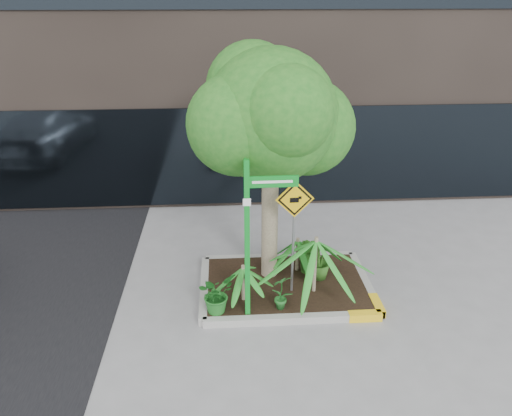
{
  "coord_description": "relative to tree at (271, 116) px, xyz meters",
  "views": [
    {
      "loc": [
        -0.95,
        -8.03,
        5.48
      ],
      "look_at": [
        -0.39,
        0.2,
        1.82
      ],
      "focal_mm": 35.0,
      "sensor_mm": 36.0,
      "label": 1
    }
  ],
  "objects": [
    {
      "name": "shrub_a",
      "position": [
        -1.05,
        -1.22,
        -2.88
      ],
      "size": [
        0.91,
        0.91,
        0.72
      ],
      "primitive_type": "imported",
      "rotation": [
        0.0,
        0.0,
        0.89
      ],
      "color": "#1C621F",
      "rests_on": "planter"
    },
    {
      "name": "palm_front",
      "position": [
        0.8,
        -0.69,
        -2.16
      ],
      "size": [
        1.3,
        1.3,
        1.44
      ],
      "color": "tan",
      "rests_on": "ground"
    },
    {
      "name": "shrub_c",
      "position": [
        0.11,
        -1.22,
        -2.89
      ],
      "size": [
        0.49,
        0.49,
        0.71
      ],
      "primitive_type": "imported",
      "rotation": [
        0.0,
        0.0,
        3.54
      ],
      "color": "#1D6021",
      "rests_on": "planter"
    },
    {
      "name": "palm_left",
      "position": [
        -0.56,
        -0.89,
        -2.57
      ],
      "size": [
        0.81,
        0.81,
        0.9
      ],
      "color": "tan",
      "rests_on": "ground"
    },
    {
      "name": "planter",
      "position": [
        0.33,
        -0.39,
        -3.29
      ],
      "size": [
        3.35,
        2.36,
        0.15
      ],
      "color": "#9E9E99",
      "rests_on": "ground"
    },
    {
      "name": "ground",
      "position": [
        0.1,
        -0.67,
        -3.39
      ],
      "size": [
        80.0,
        80.0,
        0.0
      ],
      "primitive_type": "plane",
      "color": "gray",
      "rests_on": "ground"
    },
    {
      "name": "palm_back",
      "position": [
        0.58,
        0.09,
        -2.56
      ],
      "size": [
        0.82,
        0.82,
        0.91
      ],
      "color": "tan",
      "rests_on": "ground"
    },
    {
      "name": "shrub_d",
      "position": [
        0.81,
        -0.03,
        -2.83
      ],
      "size": [
        0.64,
        0.64,
        0.83
      ],
      "primitive_type": "imported",
      "rotation": [
        0.0,
        0.0,
        5.41
      ],
      "color": "#2B671D",
      "rests_on": "planter"
    },
    {
      "name": "street_sign_post",
      "position": [
        -0.44,
        -1.27,
        -1.52
      ],
      "size": [
        0.9,
        0.88,
        3.03
      ],
      "rotation": [
        0.0,
        0.0,
        0.01
      ],
      "color": "#0C8E23",
      "rests_on": "ground"
    },
    {
      "name": "cattle_sign",
      "position": [
        0.38,
        -0.68,
        -1.71
      ],
      "size": [
        0.7,
        0.1,
        2.26
      ],
      "rotation": [
        0.0,
        0.0,
        0.06
      ],
      "color": "slate",
      "rests_on": "ground"
    },
    {
      "name": "tree",
      "position": [
        0.0,
        0.0,
        0.0
      ],
      "size": [
        3.09,
        2.74,
        4.64
      ],
      "color": "tan",
      "rests_on": "ground"
    },
    {
      "name": "shrub_b",
      "position": [
        0.98,
        -0.23,
        -2.85
      ],
      "size": [
        0.61,
        0.61,
        0.78
      ],
      "primitive_type": "imported",
      "rotation": [
        0.0,
        0.0,
        2.52
      ],
      "color": "#2D621D",
      "rests_on": "planter"
    }
  ]
}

